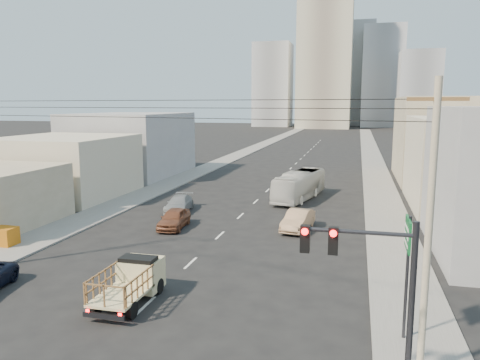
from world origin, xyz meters
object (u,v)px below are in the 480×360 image
at_px(sedan_tan, 298,220).
at_px(traffic_signal, 374,285).
at_px(crate_stack, 2,236).
at_px(city_bus, 300,185).
at_px(sedan_grey, 179,204).
at_px(green_sign, 408,248).
at_px(utility_pole, 429,229).
at_px(flatbed_pickup, 130,279).
at_px(sedan_brown, 174,218).

xyz_separation_m(sedan_tan, traffic_signal, (4.62, -20.33, 3.34)).
distance_m(traffic_signal, crate_stack, 25.78).
relative_size(city_bus, sedan_grey, 2.15).
distance_m(sedan_tan, green_sign, 16.74).
distance_m(traffic_signal, utility_pole, 3.24).
bearing_deg(sedan_grey, traffic_signal, -64.82).
xyz_separation_m(sedan_tan, green_sign, (6.01, -15.33, 3.01)).
distance_m(flatbed_pickup, sedan_grey, 18.76).
distance_m(city_bus, sedan_brown, 15.22).
relative_size(flatbed_pickup, green_sign, 0.88).
relative_size(traffic_signal, crate_stack, 3.33).
bearing_deg(crate_stack, city_bus, 49.97).
bearing_deg(sedan_grey, utility_pole, -58.92).
height_order(sedan_tan, crate_stack, sedan_tan).
height_order(sedan_brown, traffic_signal, traffic_signal).
xyz_separation_m(city_bus, utility_pole, (7.62, -29.19, 3.82)).
height_order(traffic_signal, utility_pole, utility_pole).
xyz_separation_m(sedan_brown, sedan_tan, (9.04, 1.71, 0.01)).
bearing_deg(flatbed_pickup, sedan_brown, 103.33).
bearing_deg(flatbed_pickup, traffic_signal, -28.41).
relative_size(sedan_brown, traffic_signal, 0.71).
bearing_deg(green_sign, sedan_grey, 131.55).
height_order(sedan_brown, sedan_grey, sedan_brown).
xyz_separation_m(flatbed_pickup, traffic_signal, (10.61, -5.74, 2.98)).
distance_m(sedan_brown, crate_stack, 11.50).
xyz_separation_m(sedan_brown, sedan_grey, (-1.68, 5.26, -0.06)).
relative_size(flatbed_pickup, city_bus, 0.45).
bearing_deg(sedan_tan, city_bus, 104.63).
height_order(sedan_brown, sedan_tan, sedan_tan).
distance_m(sedan_grey, traffic_signal, 28.59).
bearing_deg(utility_pole, sedan_grey, 128.60).
height_order(sedan_tan, utility_pole, utility_pole).
bearing_deg(sedan_brown, green_sign, -47.02).
xyz_separation_m(sedan_tan, utility_pole, (6.35, -17.83, 4.45)).
distance_m(city_bus, sedan_tan, 11.46).
height_order(city_bus, utility_pole, utility_pole).
xyz_separation_m(flatbed_pickup, sedan_grey, (-4.73, 18.15, -0.43)).
distance_m(flatbed_pickup, sedan_brown, 13.25).
distance_m(flatbed_pickup, utility_pole, 13.39).
bearing_deg(utility_pole, green_sign, 97.67).
bearing_deg(traffic_signal, city_bus, 100.53).
height_order(traffic_signal, green_sign, traffic_signal).
xyz_separation_m(flatbed_pickup, city_bus, (4.72, 25.96, 0.27)).
distance_m(green_sign, utility_pole, 2.91).
bearing_deg(traffic_signal, utility_pole, 55.39).
distance_m(city_bus, sedan_grey, 12.28).
relative_size(sedan_brown, sedan_tan, 0.95).
height_order(flatbed_pickup, green_sign, green_sign).
bearing_deg(sedan_tan, sedan_brown, -161.06).
relative_size(sedan_brown, sedan_grey, 0.93).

